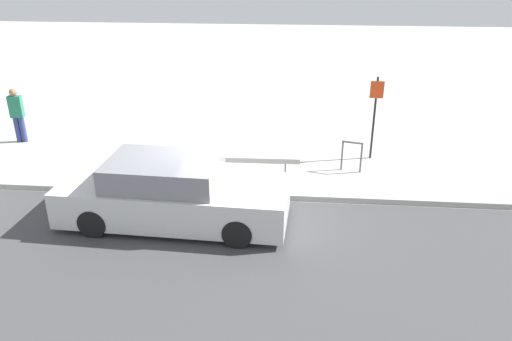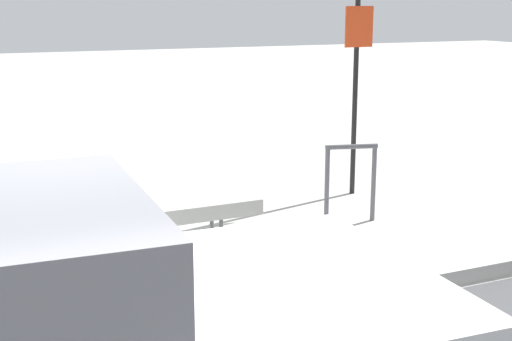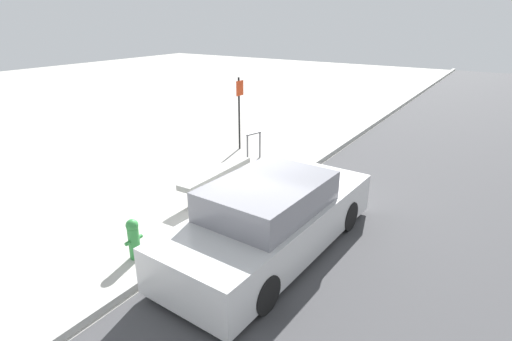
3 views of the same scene
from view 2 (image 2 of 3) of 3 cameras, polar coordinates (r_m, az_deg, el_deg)
bench at (r=5.92m, az=-10.76°, el=-3.81°), size 2.40×0.43×0.59m
bike_rack at (r=7.42m, az=7.58°, el=-0.35°), size 0.54×0.19×0.83m
sign_post at (r=8.40m, az=8.01°, el=7.33°), size 0.36×0.08×2.30m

